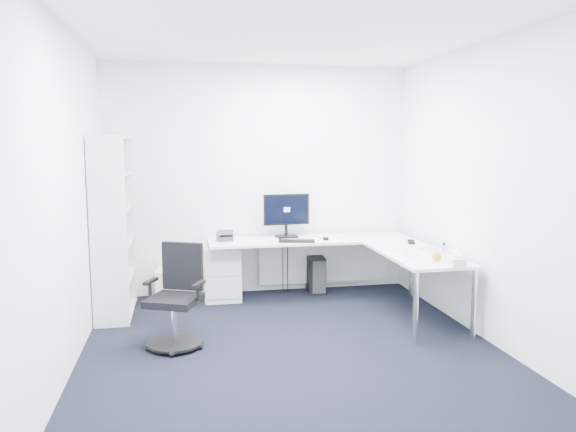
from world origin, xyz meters
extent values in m
plane|color=black|center=(0.00, 0.00, 0.00)|extent=(4.20, 4.20, 0.00)
plane|color=white|center=(0.00, 0.00, 2.70)|extent=(4.20, 4.20, 0.00)
cube|color=white|center=(0.00, 2.10, 1.35)|extent=(3.60, 0.02, 2.70)
cube|color=white|center=(0.00, -2.10, 1.35)|extent=(3.60, 0.02, 2.70)
cube|color=white|center=(-1.80, 0.00, 1.35)|extent=(0.02, 4.20, 2.70)
cube|color=white|center=(1.80, 0.00, 1.35)|extent=(0.02, 4.20, 2.70)
cube|color=silver|center=(-0.48, 1.84, 0.31)|extent=(0.41, 0.51, 0.63)
cube|color=black|center=(0.66, 1.97, 0.22)|extent=(0.23, 0.46, 0.43)
cube|color=beige|center=(-1.13, 1.85, 0.19)|extent=(0.20, 0.40, 0.37)
cube|color=silver|center=(1.07, 2.13, 0.02)|extent=(0.37, 0.07, 0.04)
cube|color=black|center=(0.34, 1.53, 0.70)|extent=(0.42, 0.22, 0.02)
cube|color=black|center=(0.69, 1.60, 0.71)|extent=(0.07, 0.10, 0.03)
cube|color=silver|center=(1.32, 0.73, 0.70)|extent=(0.18, 0.44, 0.01)
sphere|color=orange|center=(1.43, 0.29, 0.73)|extent=(0.08, 0.08, 0.08)
cube|color=silver|center=(1.50, 0.05, 0.73)|extent=(0.16, 0.26, 0.09)
camera|label=1|loc=(-0.91, -4.53, 1.80)|focal=35.00mm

